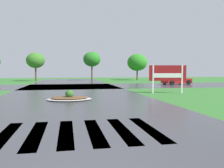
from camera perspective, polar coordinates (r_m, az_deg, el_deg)
asphalt_roadway at (r=13.80m, az=-9.24°, el=-4.80°), size 11.05×80.00×0.01m
asphalt_cross_road at (r=28.75m, az=-10.11°, el=-0.58°), size 90.00×9.94×0.01m
crosswalk_stripes at (r=7.54m, az=-7.80°, el=-11.63°), size 4.95×3.39×0.01m
estate_billboard at (r=20.37m, az=13.56°, el=2.34°), size 3.08×0.83×2.45m
median_island at (r=15.61m, az=-10.47°, el=-3.39°), size 2.95×2.26×0.68m
car_silver_hatch at (r=33.75m, az=15.59°, el=0.92°), size 4.17×2.57×1.24m
background_treeline at (r=45.84m, az=-19.04°, el=5.47°), size 40.43×5.58×5.80m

